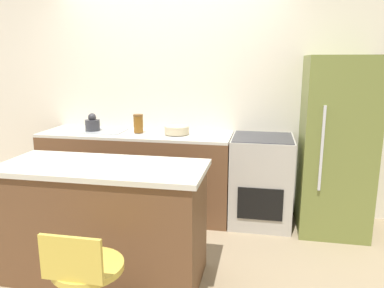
{
  "coord_description": "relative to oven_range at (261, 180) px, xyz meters",
  "views": [
    {
      "loc": [
        1.07,
        -3.52,
        1.71
      ],
      "look_at": [
        0.44,
        -0.31,
        0.98
      ],
      "focal_mm": 35.0,
      "sensor_mm": 36.0,
      "label": 1
    }
  ],
  "objects": [
    {
      "name": "ground_plane",
      "position": [
        -1.06,
        -0.34,
        -0.47
      ],
      "size": [
        14.0,
        14.0,
        0.0
      ],
      "primitive_type": "plane",
      "color": "#998466"
    },
    {
      "name": "wall_back",
      "position": [
        -1.06,
        0.35,
        0.83
      ],
      "size": [
        8.0,
        0.06,
        2.6
      ],
      "color": "silver",
      "rests_on": "ground_plane"
    },
    {
      "name": "back_counter",
      "position": [
        -1.38,
        0.0,
        -0.0
      ],
      "size": [
        2.11,
        0.64,
        0.94
      ],
      "color": "brown",
      "rests_on": "ground_plane"
    },
    {
      "name": "kitchen_island",
      "position": [
        -1.2,
        -1.29,
        -0.0
      ],
      "size": [
        1.6,
        0.67,
        0.93
      ],
      "color": "brown",
      "rests_on": "ground_plane"
    },
    {
      "name": "oven_range",
      "position": [
        0.0,
        0.0,
        0.0
      ],
      "size": [
        0.63,
        0.65,
        0.94
      ],
      "color": "#B7B2A8",
      "rests_on": "ground_plane"
    },
    {
      "name": "refrigerator",
      "position": [
        0.72,
        -0.02,
        0.41
      ],
      "size": [
        0.66,
        0.71,
        1.76
      ],
      "color": "olive",
      "rests_on": "ground_plane"
    },
    {
      "name": "stool_chair",
      "position": [
        -0.99,
        -2.02,
        -0.09
      ],
      "size": [
        0.43,
        0.43,
        0.79
      ],
      "color": "#B7B7BC",
      "rests_on": "ground_plane"
    },
    {
      "name": "kettle",
      "position": [
        -1.88,
        -0.01,
        0.55
      ],
      "size": [
        0.16,
        0.16,
        0.2
      ],
      "color": "#333338",
      "rests_on": "back_counter"
    },
    {
      "name": "mixing_bowl",
      "position": [
        -0.91,
        -0.01,
        0.51
      ],
      "size": [
        0.26,
        0.26,
        0.08
      ],
      "color": "#C1B28E",
      "rests_on": "back_counter"
    },
    {
      "name": "canister_jar",
      "position": [
        -1.34,
        -0.01,
        0.57
      ],
      "size": [
        0.11,
        0.11,
        0.2
      ],
      "color": "brown",
      "rests_on": "back_counter"
    }
  ]
}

